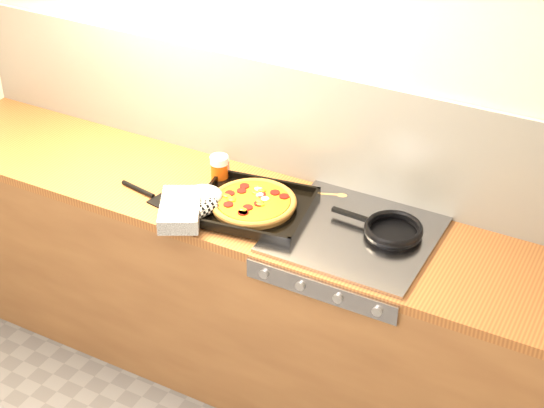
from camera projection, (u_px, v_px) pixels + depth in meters
The scene contains 9 objects.
room_shell at pixel (286, 122), 3.45m from camera, with size 3.20×3.20×3.20m.
counter_run at pixel (254, 292), 3.62m from camera, with size 3.20×0.62×0.90m.
stovetop at pixel (355, 235), 3.20m from camera, with size 0.60×0.56×0.02m, color gray.
pizza_on_tray at pixel (234, 204), 3.30m from camera, with size 0.60×0.57×0.08m.
frying_pan at pixel (392, 230), 3.17m from camera, with size 0.38×0.24×0.04m.
tomato_can at pixel (222, 169), 3.52m from camera, with size 0.07×0.07×0.10m.
juice_glass at pixel (219, 170), 3.49m from camera, with size 0.09×0.09×0.13m.
wooden_spoon at pixel (319, 195), 3.43m from camera, with size 0.29×0.13×0.02m.
black_spatula at pixel (148, 194), 3.44m from camera, with size 0.29×0.10×0.02m.
Camera 1 is at (1.40, -1.35, 2.75)m, focal length 55.00 mm.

